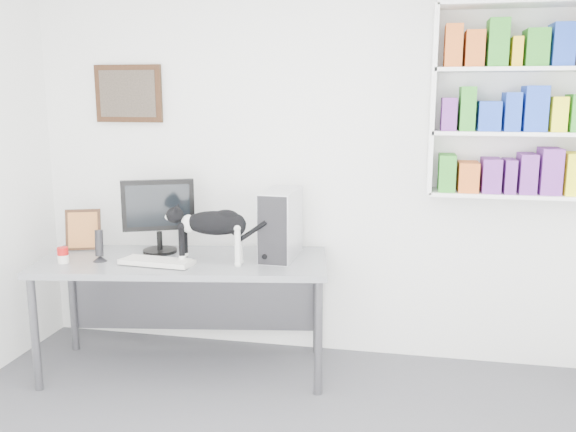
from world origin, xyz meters
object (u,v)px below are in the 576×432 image
at_px(pc_tower, 281,224).
at_px(speaker, 99,245).
at_px(keyboard, 157,262).
at_px(leaning_print, 83,229).
at_px(bookshelf, 513,101).
at_px(monitor, 159,216).
at_px(soup_can, 63,255).
at_px(desk, 185,315).
at_px(cat, 213,236).

distance_m(pc_tower, speaker, 1.22).
distance_m(keyboard, leaning_print, 0.74).
xyz_separation_m(pc_tower, speaker, (-1.16, -0.35, -0.12)).
relative_size(bookshelf, leaning_print, 4.12).
distance_m(monitor, soup_can, 0.68).
xyz_separation_m(monitor, speaker, (-0.30, -0.30, -0.15)).
height_order(keyboard, speaker, speaker).
bearing_deg(desk, monitor, 139.08).
xyz_separation_m(monitor, leaning_print, (-0.57, -0.03, -0.11)).
bearing_deg(bookshelf, monitor, -173.41).
xyz_separation_m(desk, keyboard, (-0.12, -0.16, 0.42)).
distance_m(bookshelf, pc_tower, 1.70).
distance_m(bookshelf, leaning_print, 3.05).
height_order(bookshelf, speaker, bookshelf).
bearing_deg(pc_tower, monitor, -174.84).
bearing_deg(speaker, pc_tower, -0.64).
distance_m(bookshelf, desk, 2.59).
relative_size(bookshelf, monitor, 2.35).
relative_size(monitor, cat, 0.88).
relative_size(desk, leaning_print, 6.40).
distance_m(desk, cat, 0.64).
relative_size(desk, keyboard, 4.03).
bearing_deg(pc_tower, desk, -161.63).
distance_m(desk, speaker, 0.75).
distance_m(desk, leaning_print, 0.97).
height_order(pc_tower, speaker, pc_tower).
xyz_separation_m(leaning_print, soup_can, (0.05, -0.35, -0.10)).
relative_size(bookshelf, cat, 2.07).
bearing_deg(soup_can, keyboard, 7.84).
relative_size(speaker, leaning_print, 0.73).
distance_m(monitor, leaning_print, 0.58).
distance_m(pc_tower, cat, 0.48).
bearing_deg(leaning_print, cat, -29.48).
distance_m(keyboard, cat, 0.40).
height_order(desk, keyboard, keyboard).
distance_m(bookshelf, soup_can, 3.09).
height_order(bookshelf, leaning_print, bookshelf).
bearing_deg(speaker, keyboard, -17.31).
distance_m(bookshelf, keyboard, 2.52).
distance_m(speaker, cat, 0.77).
distance_m(monitor, pc_tower, 0.86).
height_order(monitor, keyboard, monitor).
xyz_separation_m(bookshelf, cat, (-1.87, -0.48, -0.86)).
distance_m(desk, keyboard, 0.46).
bearing_deg(leaning_print, soup_can, -101.45).
relative_size(pc_tower, cat, 0.77).
bearing_deg(bookshelf, soup_can, -167.09).
bearing_deg(monitor, soup_can, -166.76).
bearing_deg(soup_can, leaning_print, 97.84).
relative_size(desk, monitor, 3.66).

